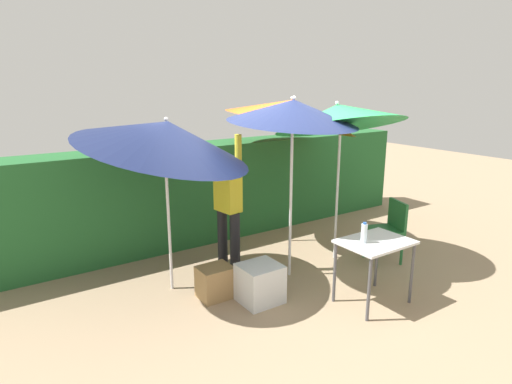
# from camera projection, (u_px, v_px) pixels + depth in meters

# --- Properties ---
(ground_plane) EXTENTS (24.00, 24.00, 0.00)m
(ground_plane) POSITION_uv_depth(u_px,v_px,m) (268.00, 276.00, 5.74)
(ground_plane) COLOR #9E8466
(hedge_row) EXTENTS (8.00, 0.70, 1.57)m
(hedge_row) POSITION_uv_depth(u_px,v_px,m) (204.00, 192.00, 7.01)
(hedge_row) COLOR #23602D
(hedge_row) RESTS_ON ground_plane
(umbrella_rainbow) EXTENTS (2.10, 2.06, 2.53)m
(umbrella_rainbow) POSITION_uv_depth(u_px,v_px,m) (292.00, 111.00, 6.55)
(umbrella_rainbow) COLOR silver
(umbrella_rainbow) RESTS_ON ground_plane
(umbrella_orange) EXTENTS (2.14, 2.09, 2.42)m
(umbrella_orange) POSITION_uv_depth(u_px,v_px,m) (166.00, 137.00, 4.96)
(umbrella_orange) COLOR silver
(umbrella_orange) RESTS_ON ground_plane
(umbrella_yellow) EXTENTS (1.64, 1.65, 2.40)m
(umbrella_yellow) POSITION_uv_depth(u_px,v_px,m) (293.00, 112.00, 5.25)
(umbrella_yellow) COLOR silver
(umbrella_yellow) RESTS_ON ground_plane
(umbrella_navy) EXTENTS (1.80, 1.80, 2.47)m
(umbrella_navy) POSITION_uv_depth(u_px,v_px,m) (339.00, 116.00, 5.82)
(umbrella_navy) COLOR silver
(umbrella_navy) RESTS_ON ground_plane
(person_vendor) EXTENTS (0.27, 0.56, 1.88)m
(person_vendor) POSITION_uv_depth(u_px,v_px,m) (228.00, 203.00, 5.81)
(person_vendor) COLOR black
(person_vendor) RESTS_ON ground_plane
(chair_plastic) EXTENTS (0.56, 0.56, 0.89)m
(chair_plastic) POSITION_uv_depth(u_px,v_px,m) (389.00, 227.00, 6.12)
(chair_plastic) COLOR #236633
(chair_plastic) RESTS_ON ground_plane
(cooler_box) EXTENTS (0.47, 0.43, 0.46)m
(cooler_box) POSITION_uv_depth(u_px,v_px,m) (260.00, 283.00, 5.02)
(cooler_box) COLOR silver
(cooler_box) RESTS_ON ground_plane
(crate_cardboard) EXTENTS (0.40, 0.33, 0.39)m
(crate_cardboard) POSITION_uv_depth(u_px,v_px,m) (215.00, 282.00, 5.13)
(crate_cardboard) COLOR #9E7A4C
(crate_cardboard) RESTS_ON ground_plane
(folding_table) EXTENTS (0.80, 0.60, 0.77)m
(folding_table) POSITION_uv_depth(u_px,v_px,m) (375.00, 249.00, 4.90)
(folding_table) COLOR #4C4C51
(folding_table) RESTS_ON ground_plane
(bottle_water) EXTENTS (0.07, 0.07, 0.24)m
(bottle_water) POSITION_uv_depth(u_px,v_px,m) (364.00, 233.00, 4.79)
(bottle_water) COLOR silver
(bottle_water) RESTS_ON folding_table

